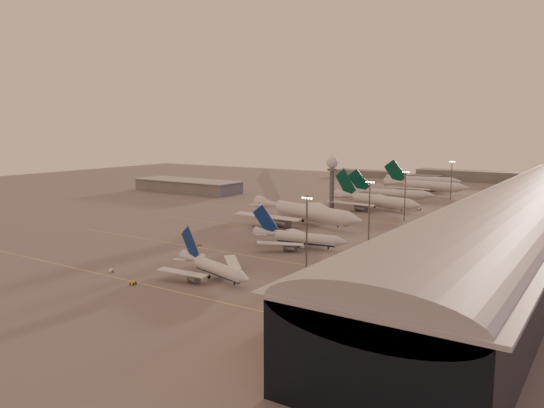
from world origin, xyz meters
The scene contains 27 objects.
ground centered at (0.00, 0.00, 0.00)m, with size 700.00×700.00×0.00m, color #5F5D5D.
taxiway_markings centered at (30.00, 56.00, 0.01)m, with size 180.00×185.25×0.02m.
terminal centered at (107.88, 110.09, 10.52)m, with size 57.00×362.00×23.04m.
hangar centered at (-120.00, 140.00, 4.32)m, with size 82.00×27.00×8.50m.
radar_tower centered at (5.00, 120.00, 20.95)m, with size 6.40×6.40×31.10m.
mast_a centered at (58.00, 0.00, 13.74)m, with size 3.60×0.56×25.00m.
mast_b centered at (55.00, 55.00, 13.74)m, with size 3.60×0.56×25.00m.
mast_c centered at (50.00, 110.00, 13.74)m, with size 3.60×0.56×25.00m.
mast_d centered at (48.00, 200.00, 13.74)m, with size 3.60×0.56×25.00m.
distant_horizon centered at (2.62, 325.14, 3.89)m, with size 165.00×37.50×9.00m.
narrowbody_near centered at (36.67, -19.19, 2.85)m, with size 35.09×27.59×14.09m.
narrowbody_mid centered at (36.91, 31.34, 3.14)m, with size 39.64×31.50×15.50m.
widebody_white centered at (13.97, 75.26, 4.33)m, with size 69.15×54.65×24.96m.
greentail_a centered at (24.06, 136.49, 3.82)m, with size 58.05×46.23×21.64m.
greentail_b centered at (18.63, 173.49, 3.44)m, with size 52.99×42.35×19.50m.
greentail_c centered at (23.74, 225.56, 3.95)m, with size 61.62×49.64×22.37m.
greentail_d centered at (10.13, 263.55, 3.66)m, with size 56.45×45.16×20.73m.
gsv_truck_a centered at (5.75, -31.90, 1.13)m, with size 5.71×2.78×2.21m.
gsv_tug_near centered at (21.12, -37.09, 0.48)m, with size 2.53×3.59×0.94m.
gsv_catering_a centered at (62.87, -10.96, 2.32)m, with size 6.18×4.37×4.64m.
gsv_tug_mid centered at (2.89, 12.73, 0.46)m, with size 3.45×3.57×0.89m.
gsv_truck_b centered at (39.67, 30.41, 1.25)m, with size 6.46×4.17×2.46m.
gsv_truck_c centered at (-1.12, 55.32, 1.14)m, with size 5.86×4.14×2.24m.
gsv_catering_b centered at (71.41, 71.40, 1.76)m, with size 4.68×3.25×3.52m.
gsv_tug_far centered at (4.49, 103.50, 0.46)m, with size 3.66×3.35×0.90m.
gsv_truck_d centered at (-17.23, 128.03, 1.05)m, with size 2.13×5.17×2.05m.
gsv_tug_hangar centered at (45.29, 147.20, 0.52)m, with size 3.70×2.38×1.01m.
Camera 1 is at (137.64, -139.18, 45.51)m, focal length 35.00 mm.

